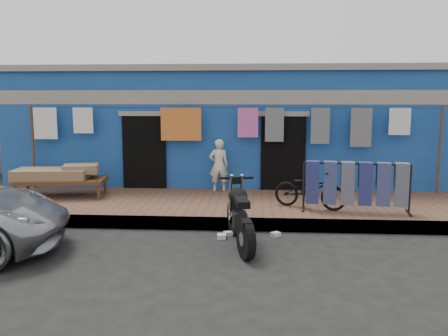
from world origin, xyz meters
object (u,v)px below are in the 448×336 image
jeans_rack (356,186)px  seated_person (219,165)px  bicycle (310,185)px  motorcycle (240,214)px  charpoy (62,181)px

jeans_rack → seated_person: bearing=146.2°
bicycle → motorcycle: bearing=167.4°
motorcycle → jeans_rack: 2.81m
charpoy → jeans_rack: bearing=-9.2°
bicycle → charpoy: 5.71m
seated_person → bicycle: size_ratio=0.85×
charpoy → bicycle: bearing=-8.2°
seated_person → charpoy: size_ratio=0.59×
charpoy → motorcycle: bearing=-32.3°
bicycle → motorcycle: size_ratio=0.83×
bicycle → charpoy: bicycle is taller
bicycle → jeans_rack: 0.93m
seated_person → motorcycle: seated_person is taller
jeans_rack → motorcycle: bearing=-144.3°
bicycle → jeans_rack: size_ratio=0.68×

